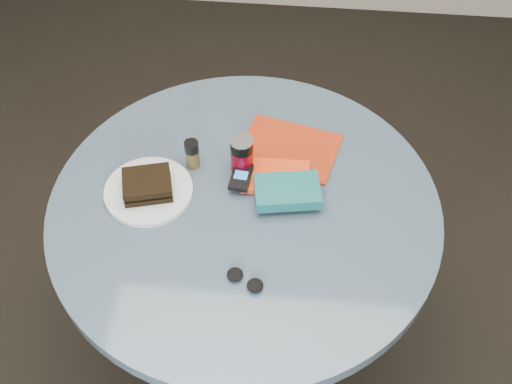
# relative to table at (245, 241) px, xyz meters

# --- Properties ---
(ground) EXTENTS (4.00, 4.00, 0.00)m
(ground) POSITION_rel_table_xyz_m (0.00, 0.00, -0.59)
(ground) COLOR black
(ground) RESTS_ON ground
(table) EXTENTS (1.00, 1.00, 0.75)m
(table) POSITION_rel_table_xyz_m (0.00, 0.00, 0.00)
(table) COLOR black
(table) RESTS_ON ground
(plate) EXTENTS (0.30, 0.30, 0.01)m
(plate) POSITION_rel_table_xyz_m (-0.25, 0.01, 0.17)
(plate) COLOR silver
(plate) RESTS_ON table
(sandwich) EXTENTS (0.14, 0.13, 0.04)m
(sandwich) POSITION_rel_table_xyz_m (-0.25, 0.01, 0.20)
(sandwich) COLOR black
(sandwich) RESTS_ON plate
(soda_can) EXTENTS (0.07, 0.07, 0.11)m
(soda_can) POSITION_rel_table_xyz_m (-0.02, 0.12, 0.22)
(soda_can) COLOR maroon
(soda_can) RESTS_ON table
(pepper_grinder) EXTENTS (0.05, 0.05, 0.09)m
(pepper_grinder) POSITION_rel_table_xyz_m (-0.15, 0.12, 0.21)
(pepper_grinder) COLOR #453A1D
(pepper_grinder) RESTS_ON table
(magazine) EXTENTS (0.30, 0.25, 0.00)m
(magazine) POSITION_rel_table_xyz_m (0.10, 0.20, 0.17)
(magazine) COLOR maroon
(magazine) RESTS_ON table
(red_book) EXTENTS (0.18, 0.12, 0.01)m
(red_book) POSITION_rel_table_xyz_m (0.07, 0.09, 0.18)
(red_book) COLOR red
(red_book) RESTS_ON magazine
(novel) EXTENTS (0.18, 0.13, 0.03)m
(novel) POSITION_rel_table_xyz_m (0.11, 0.02, 0.20)
(novel) COLOR #125458
(novel) RESTS_ON red_book
(mp3_player) EXTENTS (0.06, 0.09, 0.02)m
(mp3_player) POSITION_rel_table_xyz_m (-0.02, 0.07, 0.19)
(mp3_player) COLOR black
(mp3_player) RESTS_ON red_book
(headphones) EXTENTS (0.10, 0.08, 0.02)m
(headphones) POSITION_rel_table_xyz_m (0.03, -0.23, 0.17)
(headphones) COLOR black
(headphones) RESTS_ON table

